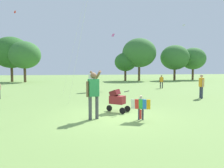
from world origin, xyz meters
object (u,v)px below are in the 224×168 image
at_px(person_sitting_far, 91,80).
at_px(person_couple_left, 201,84).
at_px(person_kid_running, 93,81).
at_px(person_red_shirt, 161,81).
at_px(child_with_butterfly_kite, 141,105).
at_px(person_adult_flyer, 93,91).
at_px(stroller, 117,99).

distance_m(person_sitting_far, person_couple_left, 8.48).
bearing_deg(person_kid_running, person_red_shirt, 17.09).
bearing_deg(child_with_butterfly_kite, person_adult_flyer, 163.44).
bearing_deg(child_with_butterfly_kite, person_couple_left, 40.17).
relative_size(person_red_shirt, person_sitting_far, 0.74).
bearing_deg(person_adult_flyer, person_couple_left, 30.22).
bearing_deg(stroller, child_with_butterfly_kite, -71.65).
relative_size(child_with_butterfly_kite, person_red_shirt, 0.72).
relative_size(stroller, person_sitting_far, 0.58).
distance_m(child_with_butterfly_kite, person_kid_running, 10.04).
xyz_separation_m(person_adult_flyer, person_sitting_far, (0.86, 9.59, -0.05)).
bearing_deg(person_kid_running, person_couple_left, -37.82).
bearing_deg(person_sitting_far, stroller, -87.78).
xyz_separation_m(stroller, person_couple_left, (6.40, 3.26, 0.32)).
bearing_deg(person_couple_left, person_red_shirt, 86.45).
distance_m(child_with_butterfly_kite, stroller, 1.76).
relative_size(person_adult_flyer, stroller, 1.83).
bearing_deg(child_with_butterfly_kite, stroller, 108.35).
relative_size(child_with_butterfly_kite, person_adult_flyer, 0.50).
distance_m(person_couple_left, person_kid_running, 8.28).
bearing_deg(person_red_shirt, person_couple_left, -93.55).
bearing_deg(person_red_shirt, person_kid_running, -162.91).
xyz_separation_m(person_sitting_far, person_kid_running, (0.18, -0.09, -0.15)).
bearing_deg(person_kid_running, person_adult_flyer, -96.25).
relative_size(person_adult_flyer, person_couple_left, 1.21).
height_order(stroller, person_kid_running, person_kid_running).
relative_size(person_sitting_far, person_kid_running, 1.16).
bearing_deg(child_with_butterfly_kite, person_kid_running, 94.00).
bearing_deg(person_sitting_far, person_couple_left, -37.55).
relative_size(child_with_butterfly_kite, person_couple_left, 0.60).
xyz_separation_m(stroller, person_sitting_far, (-0.33, 8.43, 0.44)).
xyz_separation_m(child_with_butterfly_kite, person_sitting_far, (-0.88, 10.10, 0.48)).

